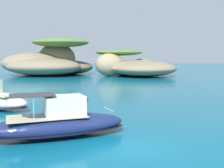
{
  "coord_description": "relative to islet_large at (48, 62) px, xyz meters",
  "views": [
    {
      "loc": [
        -0.41,
        -13.49,
        4.5
      ],
      "look_at": [
        -2.46,
        21.14,
        1.16
      ],
      "focal_mm": 44.38,
      "sensor_mm": 36.0,
      "label": 1
    }
  ],
  "objects": [
    {
      "name": "islet_small",
      "position": [
        22.48,
        -2.65,
        -1.01
      ],
      "size": [
        22.81,
        23.64,
        6.56
      ],
      "color": "#9E8966",
      "rests_on": "ground"
    },
    {
      "name": "islet_large",
      "position": [
        0.0,
        0.0,
        0.0
      ],
      "size": [
        26.51,
        26.08,
        9.43
      ],
      "color": "#756651",
      "rests_on": "ground"
    },
    {
      "name": "ground_plane",
      "position": [
        21.5,
        -57.87,
        -3.26
      ],
      "size": [
        400.0,
        400.0,
        0.0
      ],
      "primitive_type": "plane",
      "color": "#0C5B7A"
    },
    {
      "name": "motorboat_navy",
      "position": [
        17.16,
        -56.22,
        -2.47
      ],
      "size": [
        8.22,
        5.45,
        2.49
      ],
      "color": "navy",
      "rests_on": "ground"
    }
  ]
}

